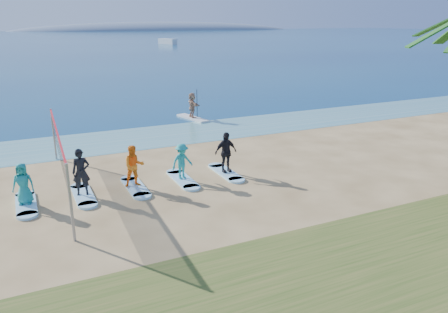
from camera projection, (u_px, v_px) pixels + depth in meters
name	position (u px, v px, depth m)	size (l,w,h in m)	color
ground	(223.00, 203.00, 16.18)	(600.00, 600.00, 0.00)	tan
shallow_water	(145.00, 137.00, 25.22)	(600.00, 600.00, 0.00)	teal
ocean	(29.00, 40.00, 153.99)	(600.00, 600.00, 0.00)	navy
island_ridge	(163.00, 30.00, 313.68)	(220.00, 56.00, 18.00)	slate
volleyball_net	(58.00, 145.00, 16.75)	(0.41, 9.08, 2.50)	gray
paddleboard	(193.00, 118.00, 29.94)	(0.70, 3.00, 0.12)	silver
paddleboarder	(192.00, 105.00, 29.67)	(1.57, 0.50, 1.69)	tan
boat_offshore_b	(168.00, 44.00, 125.88)	(1.85, 6.41, 1.48)	silver
surfboard_0	(26.00, 204.00, 15.92)	(0.70, 2.20, 0.09)	#A1DDFA
student_0	(23.00, 184.00, 15.68)	(0.75, 0.49, 1.53)	teal
surfboard_1	(83.00, 195.00, 16.75)	(0.70, 2.20, 0.09)	#A1DDFA
student_1	(81.00, 172.00, 16.47)	(0.65, 0.43, 1.79)	black
surfboard_2	(135.00, 187.00, 17.58)	(0.70, 2.20, 0.09)	#A1DDFA
student_2	(134.00, 166.00, 17.32)	(0.82, 0.64, 1.69)	orange
surfboard_3	(183.00, 179.00, 18.42)	(0.70, 2.20, 0.09)	#A1DDFA
student_3	(182.00, 161.00, 18.18)	(0.98, 0.56, 1.52)	teal
surfboard_4	(226.00, 173.00, 19.25)	(0.70, 2.20, 0.09)	#A1DDFA
student_4	(226.00, 152.00, 18.97)	(1.05, 0.44, 1.79)	black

